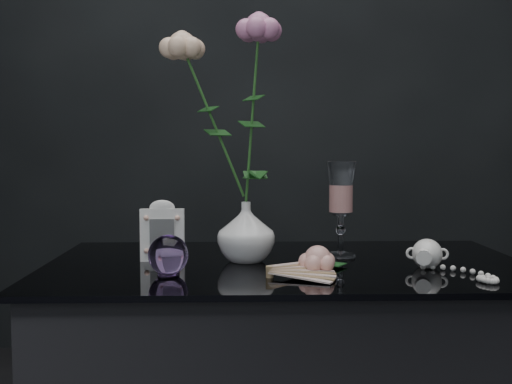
{
  "coord_description": "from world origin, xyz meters",
  "views": [
    {
      "loc": [
        -0.11,
        -1.25,
        1.02
      ],
      "look_at": [
        -0.07,
        -0.01,
        0.92
      ],
      "focal_mm": 42.0,
      "sensor_mm": 36.0,
      "label": 1
    }
  ],
  "objects_px": {
    "wine_glass": "(341,209)",
    "loose_rose": "(318,259)",
    "picture_frame": "(162,231)",
    "paperweight": "(168,255)",
    "vase": "(246,232)",
    "pearl_jar": "(427,252)"
  },
  "relations": [
    {
      "from": "picture_frame",
      "to": "paperweight",
      "type": "distance_m",
      "value": 0.15
    },
    {
      "from": "vase",
      "to": "wine_glass",
      "type": "distance_m",
      "value": 0.23
    },
    {
      "from": "picture_frame",
      "to": "pearl_jar",
      "type": "height_order",
      "value": "picture_frame"
    },
    {
      "from": "wine_glass",
      "to": "loose_rose",
      "type": "xyz_separation_m",
      "value": [
        -0.08,
        -0.18,
        -0.08
      ]
    },
    {
      "from": "vase",
      "to": "pearl_jar",
      "type": "relative_size",
      "value": 0.59
    },
    {
      "from": "loose_rose",
      "to": "picture_frame",
      "type": "bearing_deg",
      "value": 132.68
    },
    {
      "from": "wine_glass",
      "to": "picture_frame",
      "type": "relative_size",
      "value": 1.61
    },
    {
      "from": "vase",
      "to": "loose_rose",
      "type": "relative_size",
      "value": 0.8
    },
    {
      "from": "pearl_jar",
      "to": "wine_glass",
      "type": "bearing_deg",
      "value": 153.11
    },
    {
      "from": "picture_frame",
      "to": "paperweight",
      "type": "height_order",
      "value": "picture_frame"
    },
    {
      "from": "paperweight",
      "to": "pearl_jar",
      "type": "xyz_separation_m",
      "value": [
        0.54,
        0.06,
        -0.01
      ]
    },
    {
      "from": "picture_frame",
      "to": "loose_rose",
      "type": "height_order",
      "value": "picture_frame"
    },
    {
      "from": "picture_frame",
      "to": "loose_rose",
      "type": "distance_m",
      "value": 0.36
    },
    {
      "from": "wine_glass",
      "to": "pearl_jar",
      "type": "distance_m",
      "value": 0.22
    },
    {
      "from": "vase",
      "to": "picture_frame",
      "type": "relative_size",
      "value": 0.97
    },
    {
      "from": "loose_rose",
      "to": "wine_glass",
      "type": "bearing_deg",
      "value": 42.34
    },
    {
      "from": "paperweight",
      "to": "loose_rose",
      "type": "bearing_deg",
      "value": 1.09
    },
    {
      "from": "paperweight",
      "to": "picture_frame",
      "type": "bearing_deg",
      "value": 101.59
    },
    {
      "from": "paperweight",
      "to": "pearl_jar",
      "type": "bearing_deg",
      "value": 5.95
    },
    {
      "from": "wine_glass",
      "to": "picture_frame",
      "type": "bearing_deg",
      "value": -174.13
    },
    {
      "from": "wine_glass",
      "to": "pearl_jar",
      "type": "xyz_separation_m",
      "value": [
        0.16,
        -0.13,
        -0.08
      ]
    },
    {
      "from": "pearl_jar",
      "to": "vase",
      "type": "bearing_deg",
      "value": -179.72
    }
  ]
}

